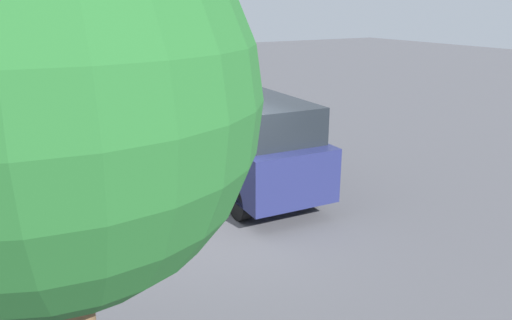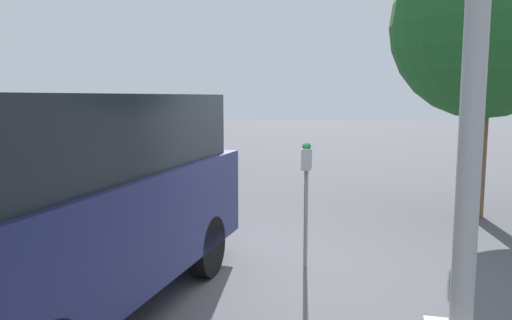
# 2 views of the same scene
# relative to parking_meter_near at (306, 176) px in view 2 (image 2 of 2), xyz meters

# --- Properties ---
(ground_plane) EXTENTS (80.00, 80.00, 0.00)m
(ground_plane) POSITION_rel_parking_meter_near_xyz_m (0.50, -0.62, -1.17)
(ground_plane) COLOR #4C4C51
(parking_meter_near) EXTENTS (0.20, 0.11, 1.59)m
(parking_meter_near) POSITION_rel_parking_meter_near_xyz_m (0.00, 0.00, 0.00)
(parking_meter_near) COLOR gray
(parking_meter_near) RESTS_ON ground
(lamp_post) EXTENTS (0.44, 0.44, 5.26)m
(lamp_post) POSITION_rel_parking_meter_near_xyz_m (2.59, 1.42, 0.45)
(lamp_post) COLOR beige
(lamp_post) RESTS_ON ground
(parked_van) EXTENTS (4.75, 2.05, 2.17)m
(parked_van) POSITION_rel_parking_meter_near_xyz_m (1.94, -1.98, 0.01)
(parked_van) COLOR navy
(parked_van) RESTS_ON ground
(car_distant) EXTENTS (4.47, 2.11, 1.30)m
(car_distant) POSITION_rel_parking_meter_near_xyz_m (-7.92, -6.57, -0.47)
(car_distant) COLOR #9E9EA3
(car_distant) RESTS_ON ground
(street_tree) EXTENTS (3.20, 3.20, 4.95)m
(street_tree) POSITION_rel_parking_meter_near_xyz_m (-3.41, 2.58, 2.18)
(street_tree) COLOR brown
(street_tree) RESTS_ON ground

